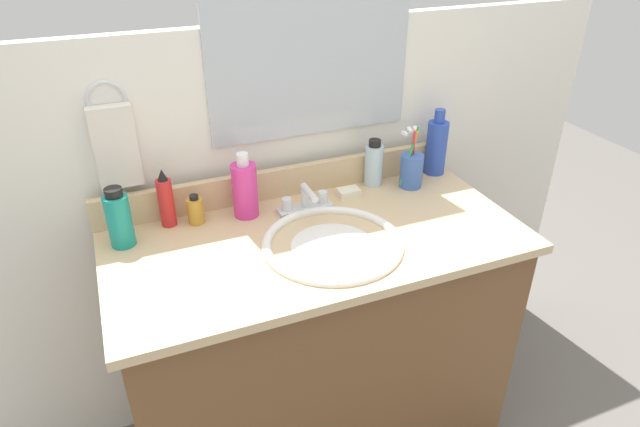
% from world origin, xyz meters
% --- Properties ---
extents(vanity_cabinet, '(1.06, 0.49, 0.78)m').
position_xyz_m(vanity_cabinet, '(0.00, 0.00, 0.39)').
color(vanity_cabinet, brown).
rests_on(vanity_cabinet, ground_plane).
extents(countertop, '(1.10, 0.54, 0.03)m').
position_xyz_m(countertop, '(0.00, 0.00, 0.79)').
color(countertop, '#D1B284').
rests_on(countertop, vanity_cabinet).
extents(backsplash, '(1.10, 0.02, 0.09)m').
position_xyz_m(backsplash, '(0.00, 0.26, 0.85)').
color(backsplash, '#D1B284').
rests_on(backsplash, countertop).
extents(back_wall, '(2.20, 0.04, 1.30)m').
position_xyz_m(back_wall, '(0.00, 0.32, 0.65)').
color(back_wall, white).
rests_on(back_wall, ground_plane).
extents(mirror_panel, '(0.60, 0.01, 0.56)m').
position_xyz_m(mirror_panel, '(0.10, 0.30, 1.26)').
color(mirror_panel, '#B2BCC6').
extents(towel_ring, '(0.10, 0.01, 0.10)m').
position_xyz_m(towel_ring, '(-0.45, 0.30, 1.15)').
color(towel_ring, silver).
extents(hand_towel, '(0.11, 0.04, 0.22)m').
position_xyz_m(hand_towel, '(-0.45, 0.28, 1.03)').
color(hand_towel, silver).
extents(sink_basin, '(0.37, 0.37, 0.11)m').
position_xyz_m(sink_basin, '(0.02, -0.05, 0.78)').
color(sink_basin, white).
rests_on(sink_basin, countertop).
extents(faucet, '(0.16, 0.10, 0.08)m').
position_xyz_m(faucet, '(0.02, 0.14, 0.84)').
color(faucet, silver).
rests_on(faucet, countertop).
extents(bottle_oil_amber, '(0.04, 0.04, 0.08)m').
position_xyz_m(bottle_oil_amber, '(-0.28, 0.20, 0.85)').
color(bottle_oil_amber, gold).
rests_on(bottle_oil_amber, countertop).
extents(bottle_spray_red, '(0.04, 0.04, 0.17)m').
position_xyz_m(bottle_spray_red, '(-0.35, 0.21, 0.88)').
color(bottle_spray_red, red).
rests_on(bottle_spray_red, countertop).
extents(bottle_gel_clear, '(0.06, 0.06, 0.15)m').
position_xyz_m(bottle_gel_clear, '(0.28, 0.22, 0.88)').
color(bottle_gel_clear, silver).
rests_on(bottle_gel_clear, countertop).
extents(bottle_mouthwash_teal, '(0.06, 0.06, 0.16)m').
position_xyz_m(bottle_mouthwash_teal, '(-0.48, 0.16, 0.88)').
color(bottle_mouthwash_teal, teal).
rests_on(bottle_mouthwash_teal, countertop).
extents(bottle_shampoo_blue, '(0.07, 0.07, 0.21)m').
position_xyz_m(bottle_shampoo_blue, '(0.50, 0.22, 0.90)').
color(bottle_shampoo_blue, '#2D4CB2').
rests_on(bottle_shampoo_blue, countertop).
extents(bottle_soap_pink, '(0.07, 0.07, 0.19)m').
position_xyz_m(bottle_soap_pink, '(-0.14, 0.19, 0.89)').
color(bottle_soap_pink, '#D8338C').
rests_on(bottle_soap_pink, countertop).
extents(cup_blue_plastic, '(0.08, 0.08, 0.19)m').
position_xyz_m(cup_blue_plastic, '(0.38, 0.17, 0.86)').
color(cup_blue_plastic, '#3F66B7').
rests_on(cup_blue_plastic, countertop).
extents(soap_bar, '(0.06, 0.04, 0.02)m').
position_xyz_m(soap_bar, '(0.17, 0.18, 0.82)').
color(soap_bar, white).
rests_on(soap_bar, countertop).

